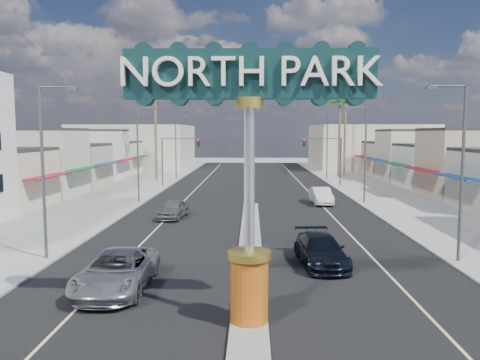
# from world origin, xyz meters

# --- Properties ---
(ground) EXTENTS (160.00, 160.00, 0.00)m
(ground) POSITION_xyz_m (0.00, 30.00, 0.00)
(ground) COLOR gray
(ground) RESTS_ON ground
(road) EXTENTS (20.00, 120.00, 0.01)m
(road) POSITION_xyz_m (0.00, 30.00, 0.01)
(road) COLOR black
(road) RESTS_ON ground
(median_island) EXTENTS (1.30, 30.00, 0.16)m
(median_island) POSITION_xyz_m (0.00, 14.00, 0.08)
(median_island) COLOR gray
(median_island) RESTS_ON ground
(sidewalk_left) EXTENTS (8.00, 120.00, 0.12)m
(sidewalk_left) POSITION_xyz_m (-14.00, 30.00, 0.06)
(sidewalk_left) COLOR gray
(sidewalk_left) RESTS_ON ground
(sidewalk_right) EXTENTS (8.00, 120.00, 0.12)m
(sidewalk_right) POSITION_xyz_m (14.00, 30.00, 0.06)
(sidewalk_right) COLOR gray
(sidewalk_right) RESTS_ON ground
(storefront_row_left) EXTENTS (12.00, 42.00, 6.00)m
(storefront_row_left) POSITION_xyz_m (-24.00, 43.00, 3.00)
(storefront_row_left) COLOR beige
(storefront_row_left) RESTS_ON ground
(storefront_row_right) EXTENTS (12.00, 42.00, 6.00)m
(storefront_row_right) POSITION_xyz_m (24.00, 43.00, 3.00)
(storefront_row_right) COLOR #B7B29E
(storefront_row_right) RESTS_ON ground
(backdrop_far_left) EXTENTS (20.00, 20.00, 8.00)m
(backdrop_far_left) POSITION_xyz_m (-22.00, 75.00, 4.00)
(backdrop_far_left) COLOR #B7B29E
(backdrop_far_left) RESTS_ON ground
(backdrop_far_right) EXTENTS (20.00, 20.00, 8.00)m
(backdrop_far_right) POSITION_xyz_m (22.00, 75.00, 4.00)
(backdrop_far_right) COLOR beige
(backdrop_far_right) RESTS_ON ground
(gateway_sign) EXTENTS (8.20, 1.50, 9.15)m
(gateway_sign) POSITION_xyz_m (0.00, 1.98, 5.93)
(gateway_sign) COLOR #C5410F
(gateway_sign) RESTS_ON median_island
(traffic_signal_left) EXTENTS (5.09, 0.45, 6.00)m
(traffic_signal_left) POSITION_xyz_m (-9.18, 43.99, 4.27)
(traffic_signal_left) COLOR #47474C
(traffic_signal_left) RESTS_ON ground
(traffic_signal_right) EXTENTS (5.09, 0.45, 6.00)m
(traffic_signal_right) POSITION_xyz_m (9.18, 43.99, 4.27)
(traffic_signal_right) COLOR #47474C
(traffic_signal_right) RESTS_ON ground
(streetlight_l_near) EXTENTS (2.03, 0.22, 9.00)m
(streetlight_l_near) POSITION_xyz_m (-10.43, 10.00, 5.07)
(streetlight_l_near) COLOR #47474C
(streetlight_l_near) RESTS_ON ground
(streetlight_l_mid) EXTENTS (2.03, 0.22, 9.00)m
(streetlight_l_mid) POSITION_xyz_m (-10.43, 30.00, 5.07)
(streetlight_l_mid) COLOR #47474C
(streetlight_l_mid) RESTS_ON ground
(streetlight_l_far) EXTENTS (2.03, 0.22, 9.00)m
(streetlight_l_far) POSITION_xyz_m (-10.43, 52.00, 5.07)
(streetlight_l_far) COLOR #47474C
(streetlight_l_far) RESTS_ON ground
(streetlight_r_near) EXTENTS (2.03, 0.22, 9.00)m
(streetlight_r_near) POSITION_xyz_m (10.43, 10.00, 5.07)
(streetlight_r_near) COLOR #47474C
(streetlight_r_near) RESTS_ON ground
(streetlight_r_mid) EXTENTS (2.03, 0.22, 9.00)m
(streetlight_r_mid) POSITION_xyz_m (10.43, 30.00, 5.07)
(streetlight_r_mid) COLOR #47474C
(streetlight_r_mid) RESTS_ON ground
(streetlight_r_far) EXTENTS (2.03, 0.22, 9.00)m
(streetlight_r_far) POSITION_xyz_m (10.43, 52.00, 5.07)
(streetlight_r_far) COLOR #47474C
(streetlight_r_far) RESTS_ON ground
(palm_left_far) EXTENTS (2.60, 2.60, 13.10)m
(palm_left_far) POSITION_xyz_m (-13.00, 50.00, 11.50)
(palm_left_far) COLOR brown
(palm_left_far) RESTS_ON ground
(palm_right_mid) EXTENTS (2.60, 2.60, 12.10)m
(palm_right_mid) POSITION_xyz_m (13.00, 56.00, 10.60)
(palm_right_mid) COLOR brown
(palm_right_mid) RESTS_ON ground
(palm_right_far) EXTENTS (2.60, 2.60, 14.10)m
(palm_right_far) POSITION_xyz_m (15.00, 62.00, 12.39)
(palm_right_far) COLOR brown
(palm_right_far) RESTS_ON ground
(suv_left) EXTENTS (2.70, 5.86, 1.63)m
(suv_left) POSITION_xyz_m (-5.60, 5.51, 0.81)
(suv_left) COLOR #A1A1A5
(suv_left) RESTS_ON ground
(suv_right) EXTENTS (2.50, 5.31, 1.50)m
(suv_right) POSITION_xyz_m (3.55, 9.53, 0.75)
(suv_right) COLOR black
(suv_right) RESTS_ON ground
(car_parked_left) EXTENTS (2.18, 4.41, 1.44)m
(car_parked_left) POSITION_xyz_m (-5.99, 22.12, 0.72)
(car_parked_left) COLOR slate
(car_parked_left) RESTS_ON ground
(car_parked_right) EXTENTS (1.80, 4.73, 1.54)m
(car_parked_right) POSITION_xyz_m (6.54, 29.76, 0.77)
(car_parked_right) COLOR silver
(car_parked_right) RESTS_ON ground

